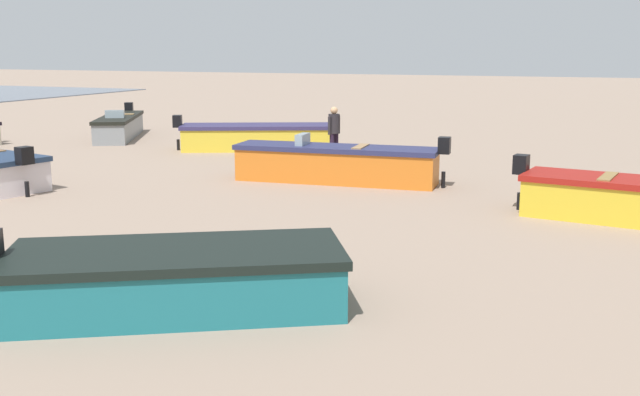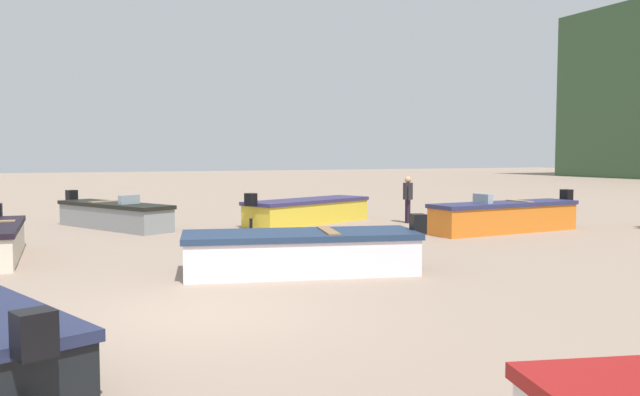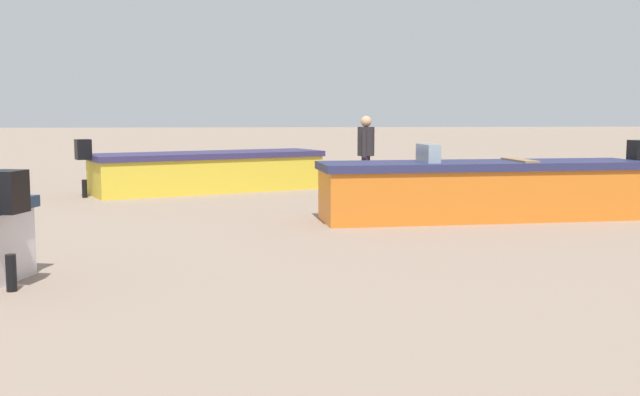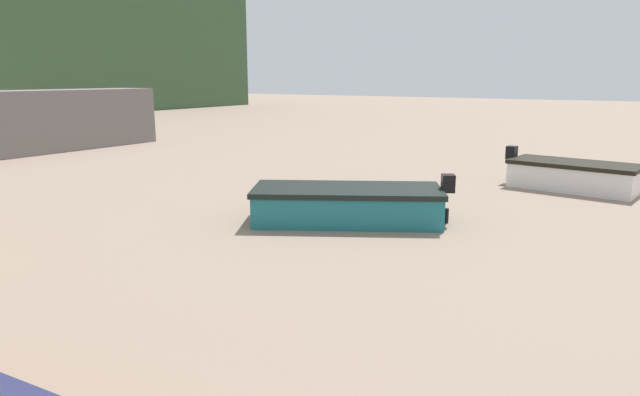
# 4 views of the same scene
# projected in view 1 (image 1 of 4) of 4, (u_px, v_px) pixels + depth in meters

# --- Properties ---
(boat_teal_0) EXTENTS (3.66, 4.61, 1.13)m
(boat_teal_0) POSITION_uv_depth(u_px,v_px,m) (176.00, 279.00, 9.61)
(boat_teal_0) COLOR #1D6D77
(boat_teal_0) RESTS_ON ground
(boat_yellow_1) EXTENTS (1.98, 4.55, 1.16)m
(boat_yellow_1) POSITION_uv_depth(u_px,v_px,m) (633.00, 200.00, 14.45)
(boat_yellow_1) COLOR gold
(boat_yellow_1) RESTS_ON ground
(boat_yellow_5) EXTENTS (3.31, 5.14, 1.16)m
(boat_yellow_5) POSITION_uv_depth(u_px,v_px,m) (256.00, 137.00, 24.68)
(boat_yellow_5) COLOR gold
(boat_yellow_5) RESTS_ON ground
(boat_orange_6) EXTENTS (1.60, 5.47, 1.24)m
(boat_orange_6) POSITION_uv_depth(u_px,v_px,m) (337.00, 164.00, 18.72)
(boat_orange_6) COLOR orange
(boat_orange_6) RESTS_ON ground
(boat_grey_9) EXTENTS (4.86, 3.27, 1.15)m
(boat_grey_9) POSITION_uv_depth(u_px,v_px,m) (119.00, 126.00, 27.94)
(boat_grey_9) COLOR gray
(boat_grey_9) RESTS_ON ground
(beach_walker_distant) EXTENTS (0.53, 0.43, 1.62)m
(beach_walker_distant) POSITION_uv_depth(u_px,v_px,m) (334.00, 129.00, 22.24)
(beach_walker_distant) COLOR #25182C
(beach_walker_distant) RESTS_ON ground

